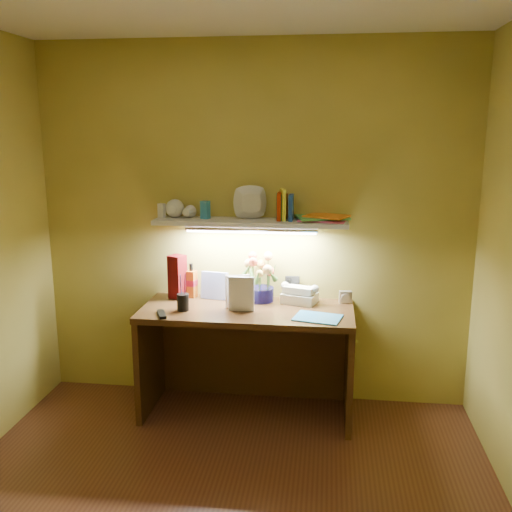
{
  "coord_description": "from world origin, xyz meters",
  "views": [
    {
      "loc": [
        0.52,
        -2.37,
        1.91
      ],
      "look_at": [
        0.04,
        1.35,
        1.07
      ],
      "focal_mm": 40.0,
      "sensor_mm": 36.0,
      "label": 1
    }
  ],
  "objects": [
    {
      "name": "flower_bouquet",
      "position": [
        0.07,
        1.39,
        0.91
      ],
      "size": [
        0.25,
        0.25,
        0.33
      ],
      "primitive_type": null,
      "rotation": [
        0.0,
        0.0,
        -0.24
      ],
      "color": "#0C0A33",
      "rests_on": "desk"
    },
    {
      "name": "telephone",
      "position": [
        0.34,
        1.38,
        0.82
      ],
      "size": [
        0.26,
        0.22,
        0.13
      ],
      "primitive_type": null,
      "rotation": [
        0.0,
        0.0,
        -0.28
      ],
      "color": "#ECE7C6",
      "rests_on": "desk"
    },
    {
      "name": "tv_remote",
      "position": [
        -0.52,
        0.99,
        0.76
      ],
      "size": [
        0.1,
        0.16,
        0.02
      ],
      "primitive_type": "cube",
      "rotation": [
        0.0,
        0.0,
        0.41
      ],
      "color": "black",
      "rests_on": "desk"
    },
    {
      "name": "wall_shelf",
      "position": [
        0.03,
        1.38,
        1.33
      ],
      "size": [
        1.32,
        0.35,
        0.24
      ],
      "color": "silver",
      "rests_on": "ground"
    },
    {
      "name": "art_card",
      "position": [
        -0.26,
        1.4,
        0.84
      ],
      "size": [
        0.19,
        0.07,
        0.19
      ],
      "primitive_type": null,
      "rotation": [
        0.0,
        0.0,
        -0.18
      ],
      "color": "silver",
      "rests_on": "desk"
    },
    {
      "name": "blue_folder",
      "position": [
        0.47,
        1.06,
        0.75
      ],
      "size": [
        0.33,
        0.27,
        0.01
      ],
      "primitive_type": "cube",
      "rotation": [
        0.0,
        0.0,
        -0.23
      ],
      "color": "#318FCB",
      "rests_on": "desk"
    },
    {
      "name": "desk",
      "position": [
        0.0,
        1.2,
        0.38
      ],
      "size": [
        1.4,
        0.6,
        0.75
      ],
      "primitive_type": "cube",
      "color": "#3A250F",
      "rests_on": "ground"
    },
    {
      "name": "desk_clock",
      "position": [
        0.65,
        1.41,
        0.79
      ],
      "size": [
        0.09,
        0.05,
        0.08
      ],
      "primitive_type": "cube",
      "rotation": [
        0.0,
        0.0,
        0.15
      ],
      "color": "silver",
      "rests_on": "desk"
    },
    {
      "name": "desk_book_a",
      "position": [
        -0.14,
        1.19,
        0.86
      ],
      "size": [
        0.16,
        0.07,
        0.22
      ],
      "primitive_type": "imported",
      "rotation": [
        0.0,
        0.0,
        0.29
      ],
      "color": "white",
      "rests_on": "desk"
    },
    {
      "name": "whisky_box",
      "position": [
        -0.52,
        1.38,
        0.9
      ],
      "size": [
        0.13,
        0.13,
        0.31
      ],
      "primitive_type": "cube",
      "rotation": [
        0.0,
        0.0,
        -0.43
      ],
      "color": "#4E080A",
      "rests_on": "desk"
    },
    {
      "name": "desk_book_b",
      "position": [
        -0.11,
        1.14,
        0.87
      ],
      "size": [
        0.17,
        0.02,
        0.23
      ],
      "primitive_type": "imported",
      "rotation": [
        0.0,
        0.0,
        -0.03
      ],
      "color": "silver",
      "rests_on": "desk"
    },
    {
      "name": "whisky_bottle",
      "position": [
        -0.43,
        1.42,
        0.87
      ],
      "size": [
        0.08,
        0.08,
        0.24
      ],
      "primitive_type": null,
      "rotation": [
        0.0,
        0.0,
        -0.23
      ],
      "color": "#BD5C17",
      "rests_on": "desk"
    },
    {
      "name": "pen_cup",
      "position": [
        -0.41,
        1.11,
        0.84
      ],
      "size": [
        0.1,
        0.1,
        0.19
      ],
      "primitive_type": "cylinder",
      "rotation": [
        0.0,
        0.0,
        -0.3
      ],
      "color": "black",
      "rests_on": "desk"
    }
  ]
}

